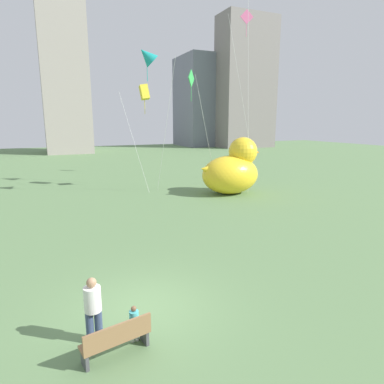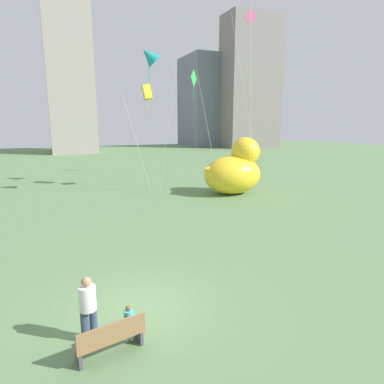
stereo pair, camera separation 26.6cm
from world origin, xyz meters
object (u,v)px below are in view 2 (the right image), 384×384
Objects in this scene: kite_yellow at (147,93)px; kite_green at (195,83)px; park_bench at (111,337)px; giant_inflatable_duck at (235,170)px; kite_teal at (149,56)px; person_child at (129,321)px; kite_pink at (250,26)px; person_adult at (88,306)px.

kite_green reaches higher than kite_yellow.
giant_inflatable_duck is at bearing 51.16° from park_bench.
park_bench is 0.16× the size of kite_teal.
park_bench is 0.20× the size of kite_yellow.
giant_inflatable_duck is 0.48× the size of kite_teal.
park_bench is 1.77× the size of person_child.
person_child is at bearing -107.32° from kite_yellow.
person_adult is at bearing -130.29° from kite_pink.
person_child is (0.51, 0.38, 0.06)m from park_bench.
park_bench is 0.11× the size of kite_pink.
giant_inflatable_duck is 9.30m from kite_yellow.
person_adult is 21.08m from kite_yellow.
person_adult is 18.60m from giant_inflatable_duck.
person_adult is 0.16× the size of kite_teal.
kite_pink reaches higher than park_bench.
giant_inflatable_duck is 0.56× the size of kite_green.
person_child is at bearing -23.81° from person_adult.
kite_teal is 1.15× the size of kite_green.
park_bench is 21.81m from kite_yellow.
park_bench is at bearing -62.61° from person_adult.
person_adult is at bearing 117.39° from park_bench.
kite_pink reaches higher than person_adult.
kite_green reaches higher than person_child.
kite_yellow is at bearing 141.78° from kite_green.
kite_pink is 1.45× the size of kite_teal.
park_bench is 0.99× the size of person_adult.
kite_pink reaches higher than kite_teal.
person_adult reaches higher than park_bench.
kite_yellow is at bearing 71.64° from park_bench.
giant_inflatable_duck is 14.50m from kite_pink.
giant_inflatable_duck is 10.20m from kite_teal.
giant_inflatable_duck reaches higher than park_bench.
kite_yellow is (0.62, 3.05, -2.19)m from kite_teal.
person_child is at bearing -118.43° from kite_green.
kite_green is at bearing 58.57° from person_adult.
giant_inflatable_duck reaches higher than person_adult.
giant_inflatable_duck is 0.34× the size of kite_pink.
kite_yellow is 0.90× the size of kite_green.
park_bench is at bearing -109.56° from kite_teal.
kite_yellow is (-10.22, -1.43, -6.30)m from kite_pink.
giant_inflatable_duck is (11.36, 14.35, 1.29)m from person_child.
kite_yellow is (6.48, 19.54, 7.22)m from park_bench.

